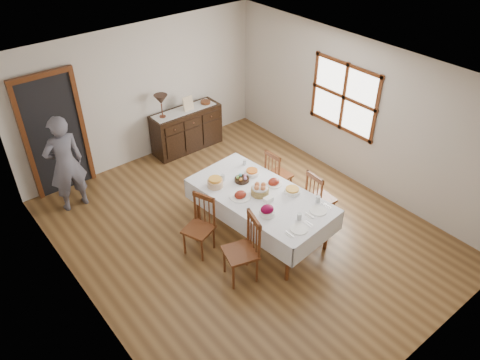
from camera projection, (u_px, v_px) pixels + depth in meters
ground at (244, 231)px, 7.47m from camera, size 6.00×6.00×0.00m
room_shell at (218, 134)px, 6.72m from camera, size 5.02×6.02×2.65m
dining_table at (260, 199)px, 7.05m from camera, size 1.36×2.34×0.77m
chair_left_near at (244, 248)px, 6.40m from camera, size 0.54×0.54×1.04m
chair_left_far at (200, 225)px, 6.88m from camera, size 0.51×0.51×0.94m
chair_right_near at (319, 197)px, 7.43m from camera, size 0.42×0.42×0.94m
chair_right_far at (277, 174)px, 8.00m from camera, size 0.39×0.39×0.91m
sideboard at (187, 129)px, 9.34m from camera, size 1.42×0.52×0.85m
person at (65, 161)px, 7.50m from camera, size 0.57×0.37×1.82m
bread_basket at (260, 190)px, 6.96m from camera, size 0.27×0.27×0.18m
egg_basket at (242, 179)px, 7.27m from camera, size 0.23×0.23×0.10m
ham_platter_a at (240, 195)px, 6.94m from camera, size 0.32×0.32×0.11m
ham_platter_b at (274, 182)px, 7.21m from camera, size 0.27×0.27×0.11m
beet_bowl at (267, 211)px, 6.57m from camera, size 0.22×0.22×0.16m
carrot_bowl at (252, 172)px, 7.41m from camera, size 0.23×0.23×0.09m
pineapple_bowl at (215, 183)px, 7.13m from camera, size 0.25×0.25×0.15m
casserole_dish at (292, 191)px, 7.02m from camera, size 0.24×0.24×0.08m
butter_dish at (268, 199)px, 6.84m from camera, size 0.15×0.10×0.07m
setting_left at (299, 225)px, 6.40m from camera, size 0.43×0.31×0.10m
setting_right at (318, 207)px, 6.72m from camera, size 0.43×0.31×0.10m
glass_far_a at (223, 178)px, 7.27m from camera, size 0.06×0.06×0.11m
glass_far_b at (245, 162)px, 7.64m from camera, size 0.06×0.06×0.09m
runner at (184, 110)px, 9.08m from camera, size 1.30×0.35×0.01m
table_lamp at (161, 100)px, 8.65m from camera, size 0.26×0.26×0.46m
picture_frame at (188, 104)px, 9.02m from camera, size 0.22×0.08×0.28m
deco_bowl at (205, 102)px, 9.31m from camera, size 0.20×0.20×0.06m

